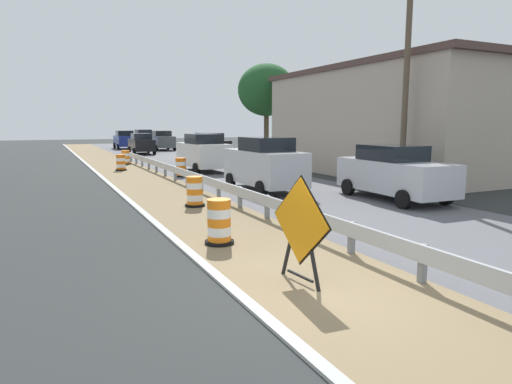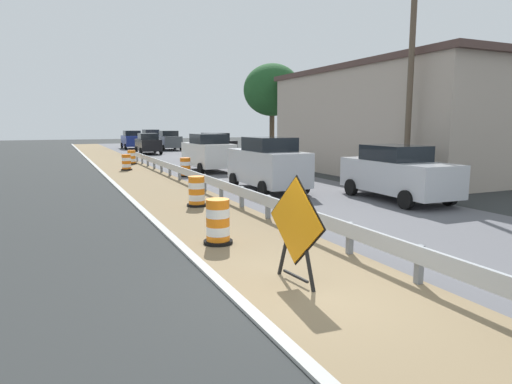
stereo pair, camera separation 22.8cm
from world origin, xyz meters
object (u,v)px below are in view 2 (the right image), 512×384
Objects in this scene: traffic_barrel_farther at (132,158)px; car_lead_far_lane at (208,153)px; traffic_barrel_nearest at (218,224)px; traffic_barrel_close at (197,193)px; car_distant_a at (397,173)px; car_distant_c at (169,140)px; traffic_barrel_mid at (185,168)px; utility_pole_near at (410,77)px; car_trailing_far_lane at (267,164)px; warning_sign_diamond at (296,225)px; car_trailing_near_lane at (151,138)px; car_mid_far_lane at (216,146)px; car_distant_b at (132,140)px; traffic_barrel_far at (126,163)px; car_lead_near_lane at (148,143)px.

traffic_barrel_farther is 7.43m from car_lead_far_lane.
traffic_barrel_nearest is 4.96m from traffic_barrel_close.
car_distant_c is (0.03, 35.04, 0.02)m from car_distant_a.
traffic_barrel_mid is 0.11× the size of utility_pole_near.
traffic_barrel_nearest is 8.54m from car_trailing_far_lane.
car_distant_c is (7.76, 41.08, -0.02)m from warning_sign_diamond.
traffic_barrel_close is 4.41m from car_trailing_far_lane.
traffic_barrel_mid is 12.05m from utility_pole_near.
warning_sign_diamond is 0.44× the size of car_trailing_near_lane.
traffic_barrel_nearest is 1.06× the size of traffic_barrel_mid.
utility_pole_near is (8.95, -0.33, 4.22)m from traffic_barrel_close.
traffic_barrel_close is 9.90m from utility_pole_near.
traffic_barrel_farther is (0.61, 17.28, -0.02)m from traffic_barrel_close.
car_trailing_near_lane reaches higher than traffic_barrel_nearest.
car_distant_a is at bearing -64.01° from traffic_barrel_mid.
car_distant_a is (7.10, -1.87, 0.55)m from traffic_barrel_close.
car_mid_far_lane is (8.28, 23.49, 0.56)m from traffic_barrel_nearest.
car_mid_far_lane is at bearing -178.28° from car_distant_a.
traffic_barrel_nearest reaches higher than traffic_barrel_close.
car_trailing_near_lane is at bearing -4.97° from car_trailing_far_lane.
car_distant_b is at bearing -1.66° from car_lead_far_lane.
traffic_barrel_far is at bearing 88.00° from traffic_barrel_nearest.
traffic_barrel_mid is at bearing -28.26° from car_mid_far_lane.
traffic_barrel_nearest is 0.12× the size of utility_pole_near.
car_lead_near_lane is 0.94× the size of car_distant_a.
car_lead_near_lane is at bearing 100.26° from utility_pole_near.
utility_pole_near is at bearing 4.47° from car_mid_far_lane.
traffic_barrel_farther is at bearing 115.35° from utility_pole_near.
traffic_barrel_farther is 15.42m from car_trailing_far_lane.
utility_pole_near is at bearing -2.10° from traffic_barrel_close.
traffic_barrel_farther is at bearing 76.60° from traffic_barrel_far.
traffic_barrel_nearest is (-0.35, 3.04, -0.57)m from warning_sign_diamond.
warning_sign_diamond is at bearing -9.14° from car_distant_c.
car_trailing_far_lane reaches higher than warning_sign_diamond.
warning_sign_diamond is 25.22m from traffic_barrel_farther.
car_trailing_near_lane is at bearing -10.76° from car_lead_near_lane.
car_lead_near_lane is 1.04× the size of car_trailing_near_lane.
utility_pole_near reaches higher than traffic_barrel_nearest.
car_lead_far_lane is 0.96× the size of car_distant_c.
warning_sign_diamond is at bearing -10.73° from car_trailing_near_lane.
traffic_barrel_close is at bearing -10.58° from car_distant_c.
traffic_barrel_close is 42.98m from car_trailing_near_lane.
traffic_barrel_farther is 17.19m from car_distant_c.
utility_pole_near is at bearing 132.05° from car_distant_a.
traffic_barrel_mid is at bearing -10.21° from car_distant_c.
car_distant_a is at bearing -2.00° from car_trailing_near_lane.
traffic_barrel_farther is at bearing 99.12° from traffic_barrel_mid.
traffic_barrel_close is (0.63, 7.91, -0.58)m from warning_sign_diamond.
car_mid_far_lane reaches higher than car_distant_b.
car_distant_a reaches higher than car_lead_near_lane.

